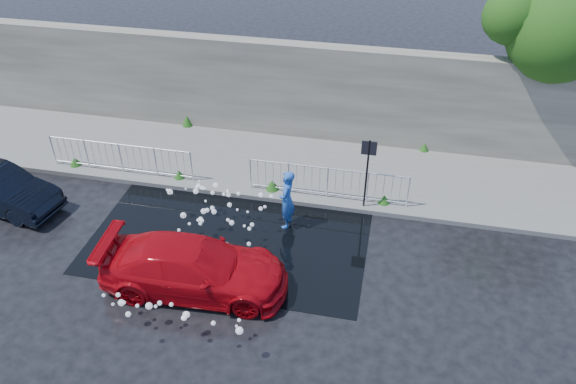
# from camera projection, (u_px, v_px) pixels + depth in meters

# --- Properties ---
(ground) EXTENTS (90.00, 90.00, 0.00)m
(ground) POSITION_uv_depth(u_px,v_px,m) (204.00, 256.00, 15.84)
(ground) COLOR black
(ground) RESTS_ON ground
(pavement) EXTENTS (30.00, 4.00, 0.15)m
(pavement) POSITION_uv_depth(u_px,v_px,m) (250.00, 161.00, 19.78)
(pavement) COLOR slate
(pavement) RESTS_ON ground
(curb) EXTENTS (30.00, 0.25, 0.16)m
(curb) POSITION_uv_depth(u_px,v_px,m) (234.00, 193.00, 18.19)
(curb) COLOR slate
(curb) RESTS_ON ground
(retaining_wall) EXTENTS (30.00, 0.60, 3.50)m
(retaining_wall) POSITION_uv_depth(u_px,v_px,m) (264.00, 87.00, 20.48)
(retaining_wall) COLOR #535146
(retaining_wall) RESTS_ON pavement
(puddle) EXTENTS (8.00, 5.00, 0.01)m
(puddle) POSITION_uv_depth(u_px,v_px,m) (231.00, 236.00, 16.55)
(puddle) COLOR black
(puddle) RESTS_ON ground
(sign_post) EXTENTS (0.45, 0.06, 2.50)m
(sign_post) POSITION_uv_depth(u_px,v_px,m) (368.00, 163.00, 16.60)
(sign_post) COLOR black
(sign_post) RESTS_ON ground
(tree) EXTENTS (4.84, 3.22, 6.21)m
(tree) POSITION_uv_depth(u_px,v_px,m) (560.00, 28.00, 17.41)
(tree) COLOR #332114
(tree) RESTS_ON ground
(railing_left) EXTENTS (5.05, 0.05, 1.10)m
(railing_left) POSITION_uv_depth(u_px,v_px,m) (121.00, 157.00, 18.76)
(railing_left) COLOR silver
(railing_left) RESTS_ON pavement
(railing_right) EXTENTS (5.05, 0.05, 1.10)m
(railing_right) POSITION_uv_depth(u_px,v_px,m) (328.00, 181.00, 17.58)
(railing_right) COLOR silver
(railing_right) RESTS_ON pavement
(weeds) EXTENTS (12.17, 3.93, 0.43)m
(weeds) POSITION_uv_depth(u_px,v_px,m) (237.00, 159.00, 19.42)
(weeds) COLOR #175015
(weeds) RESTS_ON pavement
(water_spray) EXTENTS (3.70, 5.63, 1.03)m
(water_spray) POSITION_uv_depth(u_px,v_px,m) (210.00, 237.00, 15.35)
(water_spray) COLOR white
(water_spray) RESTS_ON ground
(red_car) EXTENTS (4.97, 2.27, 1.41)m
(red_car) POSITION_uv_depth(u_px,v_px,m) (194.00, 267.00, 14.44)
(red_car) COLOR #AC060E
(red_car) RESTS_ON ground
(person) EXTENTS (0.47, 0.70, 1.90)m
(person) POSITION_uv_depth(u_px,v_px,m) (287.00, 200.00, 16.43)
(person) COLOR blue
(person) RESTS_ON ground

